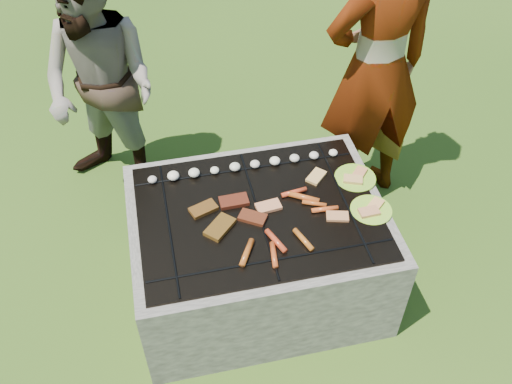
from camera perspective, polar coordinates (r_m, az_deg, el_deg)
lawn at (r=3.34m, az=0.19°, el=-9.11°), size 60.00×60.00×0.00m
fire_pit at (r=3.12m, az=0.20°, el=-6.07°), size 1.30×1.00×0.62m
mushrooms at (r=3.08m, az=-1.62°, el=2.60°), size 1.05×0.06×0.04m
pork_slabs at (r=2.84m, az=-2.95°, el=-2.26°), size 0.38×0.29×0.02m
sausages at (r=2.79m, az=3.37°, el=-3.32°), size 0.56×0.48×0.03m
bread_on_grate at (r=2.93m, az=4.72°, el=-0.69°), size 0.45×0.41×0.02m
plate_far at (r=3.09m, az=9.89°, el=1.40°), size 0.22×0.22×0.03m
plate_near at (r=2.94m, az=11.45°, el=-1.77°), size 0.26×0.26×0.03m
cook at (r=3.37m, az=11.93°, el=11.90°), size 0.72×0.52×1.84m
bystander at (r=3.52m, az=-15.22°, el=10.00°), size 0.96×0.94×1.56m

